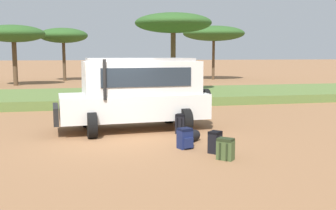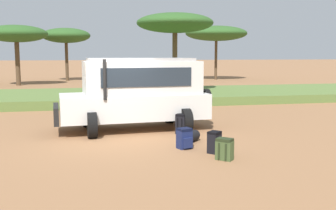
{
  "view_description": "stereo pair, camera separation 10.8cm",
  "coord_description": "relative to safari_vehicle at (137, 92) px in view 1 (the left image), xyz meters",
  "views": [
    {
      "loc": [
        -1.02,
        -11.86,
        2.57
      ],
      "look_at": [
        1.6,
        -0.05,
        1.0
      ],
      "focal_mm": 42.0,
      "sensor_mm": 36.0,
      "label": 1
    },
    {
      "loc": [
        -0.91,
        -11.88,
        2.57
      ],
      "look_at": [
        1.6,
        -0.05,
        1.0
      ],
      "focal_mm": 42.0,
      "sensor_mm": 36.0,
      "label": 2
    }
  ],
  "objects": [
    {
      "name": "backpack_near_rear_wheel",
      "position": [
        1.57,
        -4.32,
        -1.03
      ],
      "size": [
        0.48,
        0.48,
        0.54
      ],
      "color": "#42562D",
      "rests_on": "ground_plane"
    },
    {
      "name": "acacia_tree_right_mid",
      "position": [
        -3.4,
        26.3,
        3.03
      ],
      "size": [
        4.64,
        4.31,
        5.07
      ],
      "color": "brown",
      "rests_on": "ground_plane"
    },
    {
      "name": "acacia_tree_far_right",
      "position": [
        3.42,
        9.19,
        3.02
      ],
      "size": [
        4.41,
        4.53,
        4.91
      ],
      "color": "brown",
      "rests_on": "ground_plane"
    },
    {
      "name": "backpack_beside_front_wheel",
      "position": [
        0.89,
        -2.99,
        -1.02
      ],
      "size": [
        0.44,
        0.46,
        0.56
      ],
      "color": "navy",
      "rests_on": "ground_plane"
    },
    {
      "name": "duffel_bag_low_black_case",
      "position": [
        1.27,
        -2.26,
        -1.13
      ],
      "size": [
        0.67,
        0.7,
        0.43
      ],
      "color": "black",
      "rests_on": "ground_plane"
    },
    {
      "name": "ground_plane",
      "position": [
        -0.83,
        -1.32,
        -1.29
      ],
      "size": [
        320.0,
        320.0,
        0.0
      ],
      "primitive_type": "plane",
      "color": "#936642"
    },
    {
      "name": "backpack_outermost",
      "position": [
        1.54,
        -3.64,
        -1.02
      ],
      "size": [
        0.44,
        0.45,
        0.57
      ],
      "color": "black",
      "rests_on": "ground_plane"
    },
    {
      "name": "safari_vehicle",
      "position": [
        0.0,
        0.0,
        0.0
      ],
      "size": [
        5.42,
        2.97,
        2.44
      ],
      "color": "silver",
      "rests_on": "ground_plane"
    },
    {
      "name": "acacia_tree_centre_back",
      "position": [
        -7.09,
        21.05,
        2.89
      ],
      "size": [
        4.99,
        4.35,
        4.92
      ],
      "color": "brown",
      "rests_on": "ground_plane"
    },
    {
      "name": "backpack_cluster_center",
      "position": [
        1.3,
        -1.0,
        -0.98
      ],
      "size": [
        0.43,
        0.43,
        0.65
      ],
      "color": "black",
      "rests_on": "ground_plane"
    },
    {
      "name": "grass_bank",
      "position": [
        -0.83,
        8.79,
        -1.07
      ],
      "size": [
        120.0,
        7.0,
        0.44
      ],
      "color": "#5B7538",
      "rests_on": "ground_plane"
    },
    {
      "name": "acacia_tree_distant_right",
      "position": [
        11.33,
        24.93,
        3.33
      ],
      "size": [
        6.26,
        5.57,
        5.39
      ],
      "color": "brown",
      "rests_on": "ground_plane"
    }
  ]
}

